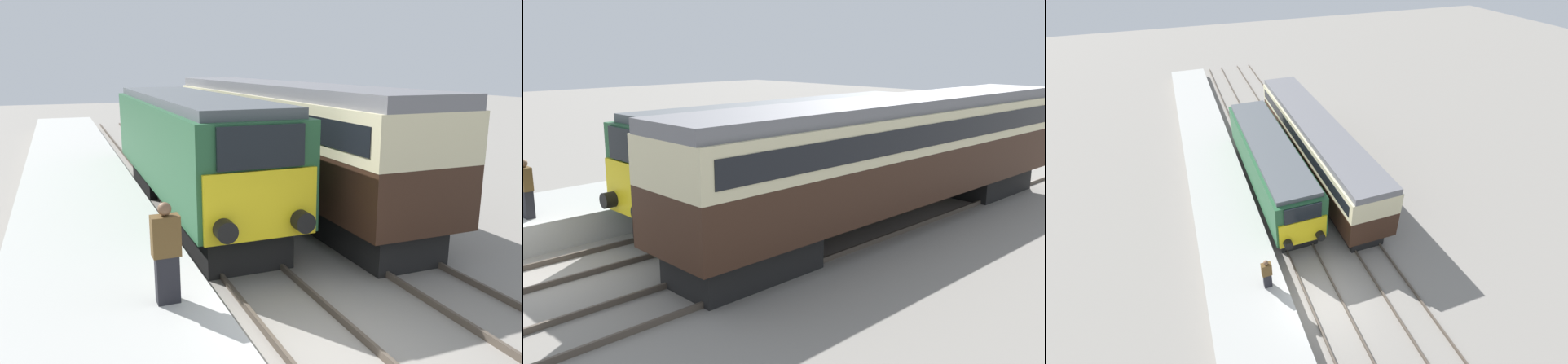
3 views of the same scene
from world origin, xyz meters
The scene contains 7 objects.
ground_plane centered at (0.00, 0.00, 0.00)m, with size 120.00×120.00×0.00m, color gray.
platform_left centered at (-3.30, 8.00, 0.43)m, with size 3.50×50.00×0.86m.
rails_near_track centered at (0.00, 5.00, 0.07)m, with size 1.51×60.00×0.14m.
rails_far_track centered at (3.40, 5.00, 0.07)m, with size 1.50×60.00×0.14m.
locomotive centered at (0.00, 9.15, 2.04)m, with size 2.70×12.70×3.68m.
passenger_carriage centered at (3.40, 10.16, 2.39)m, with size 2.75×16.51×3.97m.
person_on_platform centered at (-2.34, 1.16, 1.68)m, with size 0.44×0.26×1.64m.
Camera 1 is at (-3.74, -6.31, 4.53)m, focal length 35.00 mm.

